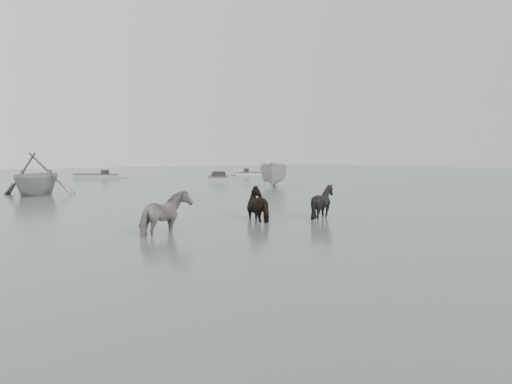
# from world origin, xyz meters

# --- Properties ---
(ground) EXTENTS (140.00, 140.00, 0.00)m
(ground) POSITION_xyz_m (0.00, 0.00, 0.00)
(ground) COLOR #4C5B53
(ground) RESTS_ON ground
(pony_pinto) EXTENTS (1.86, 1.37, 1.43)m
(pony_pinto) POSITION_xyz_m (-2.39, 1.63, 0.71)
(pony_pinto) COLOR black
(pony_pinto) RESTS_ON ground
(pony_dark) EXTENTS (1.52, 1.69, 1.51)m
(pony_dark) POSITION_xyz_m (1.63, 2.22, 0.75)
(pony_dark) COLOR black
(pony_dark) RESTS_ON ground
(pony_black) EXTENTS (1.61, 1.53, 1.41)m
(pony_black) POSITION_xyz_m (3.55, 1.26, 0.71)
(pony_black) COLOR black
(pony_black) RESTS_ON ground
(rowboat_trail) EXTENTS (6.04, 6.12, 2.44)m
(rowboat_trail) POSITION_xyz_m (-1.59, 17.84, 1.22)
(rowboat_trail) COLOR #969997
(rowboat_trail) RESTS_ON ground
(boat_small) EXTENTS (4.62, 4.68, 1.85)m
(boat_small) POSITION_xyz_m (13.11, 15.13, 0.92)
(boat_small) COLOR #ADACA8
(boat_small) RESTS_ON ground
(skiff_port) EXTENTS (4.61, 5.58, 0.75)m
(skiff_port) POSITION_xyz_m (14.45, 23.90, 0.38)
(skiff_port) COLOR #A3A5A2
(skiff_port) RESTS_ON ground
(skiff_mid) EXTENTS (5.60, 4.74, 0.75)m
(skiff_mid) POSITION_xyz_m (8.33, 35.10, 0.38)
(skiff_mid) COLOR gray
(skiff_mid) RESTS_ON ground
(skiff_star) EXTENTS (4.59, 3.98, 0.75)m
(skiff_star) POSITION_xyz_m (22.60, 29.87, 0.38)
(skiff_star) COLOR #B3B2AE
(skiff_star) RESTS_ON ground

